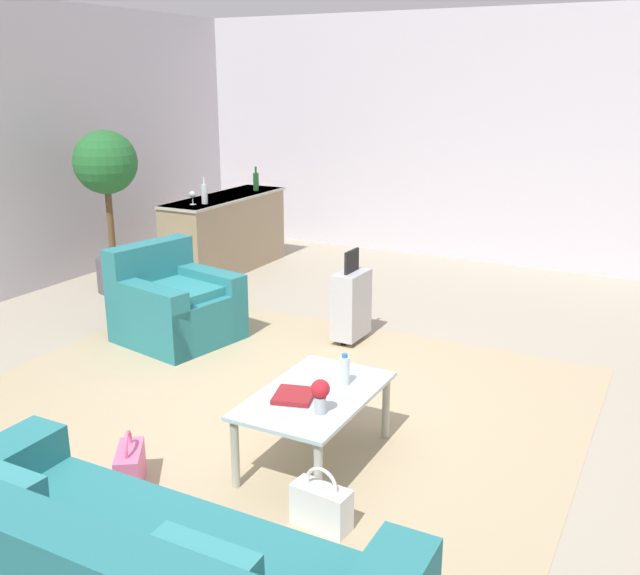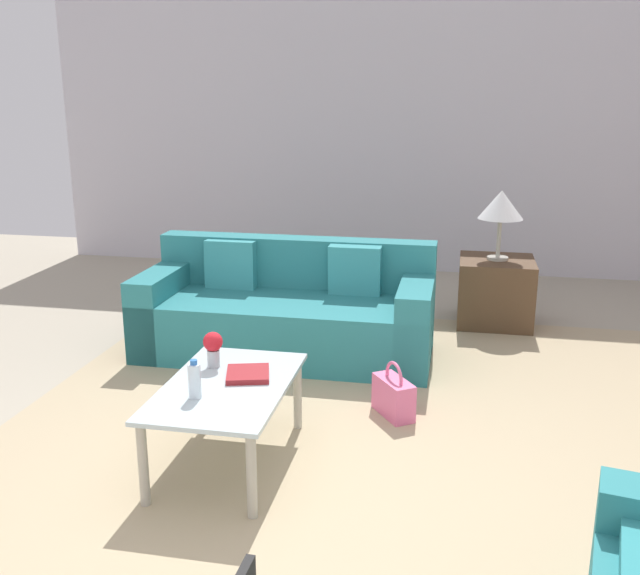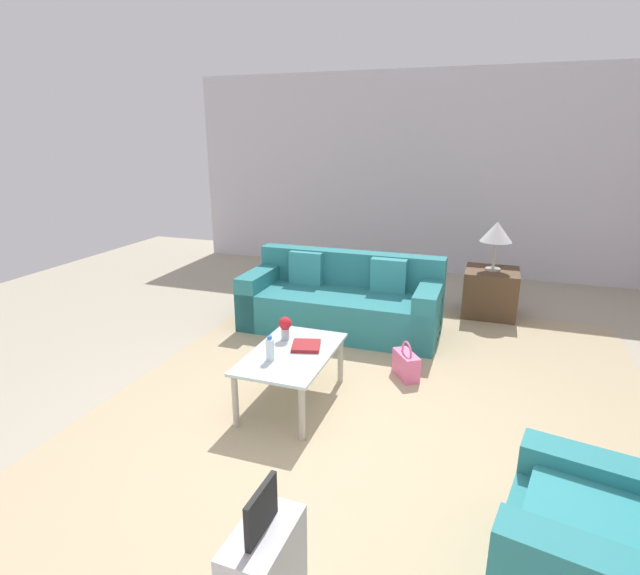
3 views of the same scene
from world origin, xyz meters
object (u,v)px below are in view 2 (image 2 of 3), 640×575
object	(u,v)px
coffee_table_book	(248,374)
table_lamp	(501,206)
water_bottle	(195,380)
flower_vase	(213,346)
side_table	(495,291)
coffee_table	(227,395)
handbag_pink	(393,396)
handbag_white	(206,392)
couch	(289,313)

from	to	relation	value
coffee_table_book	table_lamp	bearing A→B (deg)	136.66
coffee_table_book	water_bottle	bearing A→B (deg)	-44.79
flower_vase	side_table	xyz separation A→B (m)	(-2.58, 1.65, -0.30)
flower_vase	side_table	distance (m)	3.08
coffee_table	flower_vase	distance (m)	0.32
coffee_table	side_table	distance (m)	3.18
coffee_table_book	flower_vase	bearing A→B (deg)	-128.93
handbag_pink	handbag_white	distance (m)	1.18
handbag_pink	side_table	bearing A→B (deg)	161.48
handbag_pink	couch	bearing A→B (deg)	-138.32
water_bottle	table_lamp	size ratio (longest dim) A/B	0.34
water_bottle	coffee_table_book	size ratio (longest dim) A/B	0.84
couch	handbag_white	world-z (taller)	couch
side_table	table_lamp	world-z (taller)	table_lamp
couch	coffee_table	bearing A→B (deg)	3.19
couch	water_bottle	size ratio (longest dim) A/B	10.84
flower_vase	table_lamp	xyz separation A→B (m)	(-2.58, 1.65, 0.45)
handbag_pink	handbag_white	size ratio (longest dim) A/B	1.00
water_bottle	flower_vase	size ratio (longest dim) A/B	1.00
coffee_table_book	side_table	xyz separation A→B (m)	(-2.68, 1.42, -0.19)
couch	table_lamp	world-z (taller)	table_lamp
flower_vase	handbag_pink	distance (m)	1.20
side_table	table_lamp	xyz separation A→B (m)	(0.00, 0.00, 0.75)
couch	coffee_table	xyz separation A→B (m)	(1.79, 0.10, 0.10)
coffee_table	couch	bearing A→B (deg)	-176.81
handbag_pink	coffee_table_book	bearing A→B (deg)	-48.91
coffee_table_book	side_table	bearing A→B (deg)	136.66
coffee_table	water_bottle	world-z (taller)	water_bottle
coffee_table	coffee_table_book	world-z (taller)	coffee_table_book
coffee_table_book	handbag_pink	size ratio (longest dim) A/B	0.68
coffee_table	flower_vase	xyz separation A→B (m)	(-0.22, -0.15, 0.18)
side_table	water_bottle	bearing A→B (deg)	-28.07
couch	flower_vase	xyz separation A→B (m)	(1.57, -0.05, 0.29)
couch	handbag_white	xyz separation A→B (m)	(1.20, -0.25, -0.17)
table_lamp	handbag_pink	xyz separation A→B (m)	(2.04, -0.68, -0.90)
coffee_table	water_bottle	bearing A→B (deg)	-26.57
coffee_table	side_table	xyz separation A→B (m)	(-2.80, 1.50, -0.12)
side_table	coffee_table	bearing A→B (deg)	-28.18
coffee_table_book	handbag_white	bearing A→B (deg)	-153.04
table_lamp	side_table	bearing A→B (deg)	0.00
side_table	flower_vase	bearing A→B (deg)	-32.60
handbag_pink	handbag_white	xyz separation A→B (m)	(0.17, -1.17, 0.00)
water_bottle	coffee_table_book	xyz separation A→B (m)	(-0.32, 0.18, -0.08)
couch	coffee_table_book	world-z (taller)	couch
water_bottle	coffee_table_book	world-z (taller)	water_bottle
handbag_white	coffee_table_book	bearing A→B (deg)	42.38
coffee_table_book	table_lamp	size ratio (longest dim) A/B	0.41
flower_vase	handbag_white	size ratio (longest dim) A/B	0.57
flower_vase	table_lamp	distance (m)	3.09
coffee_table_book	handbag_white	size ratio (longest dim) A/B	0.68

